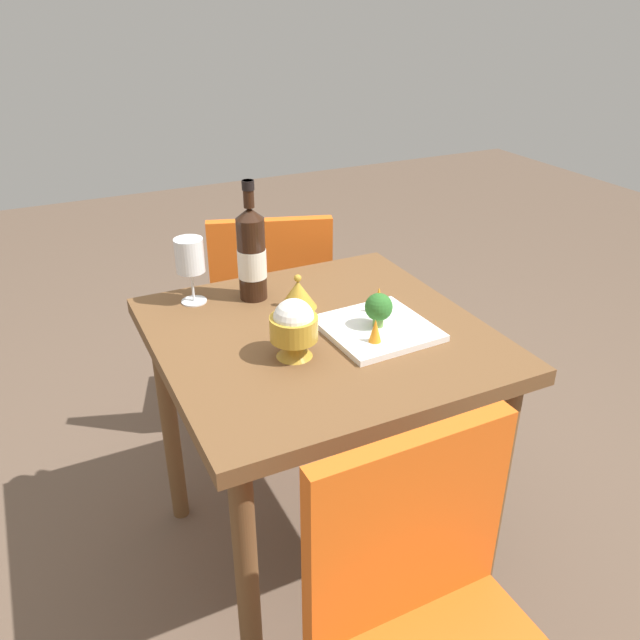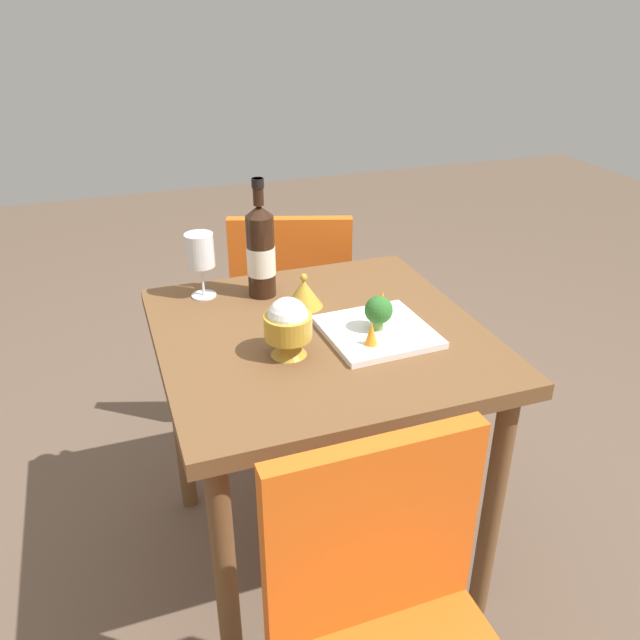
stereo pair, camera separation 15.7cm
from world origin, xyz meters
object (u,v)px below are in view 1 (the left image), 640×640
(serving_plate, at_px, (377,328))
(rice_bowl, at_px, (294,327))
(rice_bowl_lid, at_px, (298,294))
(broccoli_floret, at_px, (379,308))
(wine_glass, at_px, (190,257))
(carrot_garnish_left, at_px, (378,300))
(chair_by_wall, at_px, (271,301))
(wine_bottle, at_px, (252,254))
(carrot_garnish_right, at_px, (375,330))
(chair_near_window, at_px, (428,607))

(serving_plate, bearing_deg, rice_bowl, -85.47)
(rice_bowl_lid, distance_m, broccoli_floret, 0.24)
(wine_glass, height_order, rice_bowl_lid, wine_glass)
(rice_bowl_lid, distance_m, carrot_garnish_left, 0.21)
(carrot_garnish_left, bearing_deg, rice_bowl, -72.89)
(chair_by_wall, distance_m, wine_bottle, 0.56)
(serving_plate, xyz_separation_m, broccoli_floret, (0.00, 0.00, 0.06))
(rice_bowl, height_order, carrot_garnish_right, rice_bowl)
(rice_bowl_lid, relative_size, serving_plate, 0.38)
(serving_plate, relative_size, carrot_garnish_left, 3.80)
(chair_by_wall, distance_m, rice_bowl_lid, 0.57)
(carrot_garnish_left, bearing_deg, serving_plate, -31.61)
(chair_by_wall, relative_size, rice_bowl_lid, 8.50)
(chair_by_wall, bearing_deg, serving_plate, -71.40)
(chair_near_window, bearing_deg, carrot_garnish_right, -109.95)
(serving_plate, xyz_separation_m, carrot_garnish_right, (0.07, -0.04, 0.04))
(rice_bowl, bearing_deg, wine_bottle, 175.34)
(serving_plate, relative_size, carrot_garnish_right, 4.52)
(chair_by_wall, bearing_deg, rice_bowl, -89.19)
(broccoli_floret, relative_size, carrot_garnish_right, 1.49)
(wine_bottle, distance_m, serving_plate, 0.39)
(chair_near_window, bearing_deg, serving_plate, -111.88)
(chair_by_wall, height_order, rice_bowl, rice_bowl)
(chair_near_window, relative_size, wine_glass, 4.75)
(wine_glass, distance_m, carrot_garnish_left, 0.50)
(chair_near_window, bearing_deg, carrot_garnish_left, -113.00)
(rice_bowl_lid, xyz_separation_m, carrot_garnish_right, (0.27, 0.07, 0.01))
(chair_by_wall, xyz_separation_m, wine_bottle, (0.39, -0.20, 0.35))
(wine_bottle, height_order, carrot_garnish_left, wine_bottle)
(chair_near_window, xyz_separation_m, rice_bowl_lid, (-0.79, 0.11, 0.26))
(rice_bowl, xyz_separation_m, broccoli_floret, (-0.02, 0.23, -0.01))
(wine_bottle, xyz_separation_m, serving_plate, (0.32, 0.20, -0.12))
(wine_glass, distance_m, rice_bowl_lid, 0.30)
(wine_glass, bearing_deg, serving_plate, 44.83)
(chair_by_wall, relative_size, broccoli_floret, 9.91)
(wine_bottle, height_order, serving_plate, wine_bottle)
(wine_bottle, bearing_deg, serving_plate, 32.79)
(rice_bowl_lid, xyz_separation_m, serving_plate, (0.21, 0.12, -0.03))
(broccoli_floret, xyz_separation_m, carrot_garnish_left, (-0.07, 0.04, -0.02))
(carrot_garnish_left, bearing_deg, rice_bowl_lid, -132.25)
(broccoli_floret, distance_m, carrot_garnish_right, 0.08)
(chair_by_wall, distance_m, rice_bowl, 0.81)
(chair_near_window, xyz_separation_m, chair_by_wall, (-1.28, 0.22, 0.00))
(rice_bowl, relative_size, broccoli_floret, 1.65)
(chair_near_window, xyz_separation_m, wine_bottle, (-0.89, 0.02, 0.35))
(rice_bowl, relative_size, rice_bowl_lid, 1.42)
(wine_bottle, bearing_deg, rice_bowl_lid, 38.48)
(chair_by_wall, height_order, wine_glass, wine_glass)
(wine_glass, relative_size, serving_plate, 0.69)
(rice_bowl_lid, relative_size, carrot_garnish_right, 1.74)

